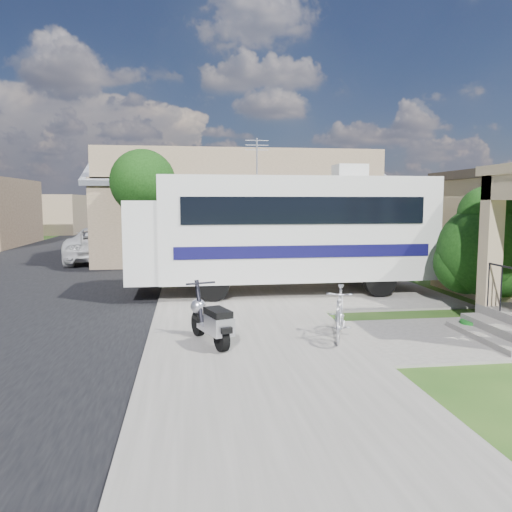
{
  "coord_description": "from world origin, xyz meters",
  "views": [
    {
      "loc": [
        -2.21,
        -9.88,
        2.68
      ],
      "look_at": [
        -0.5,
        2.5,
        1.3
      ],
      "focal_mm": 35.0,
      "sensor_mm": 36.0,
      "label": 1
    }
  ],
  "objects": [
    {
      "name": "ground",
      "position": [
        0.0,
        0.0,
        0.0
      ],
      "size": [
        120.0,
        120.0,
        0.0
      ],
      "primitive_type": "plane",
      "color": "#193F11"
    },
    {
      "name": "street_slab",
      "position": [
        -7.5,
        10.0,
        0.01
      ],
      "size": [
        9.0,
        80.0,
        0.02
      ],
      "primitive_type": "cube",
      "color": "black",
      "rests_on": "ground"
    },
    {
      "name": "sidewalk_slab",
      "position": [
        -1.0,
        10.0,
        0.03
      ],
      "size": [
        4.0,
        80.0,
        0.06
      ],
      "primitive_type": "cube",
      "color": "#68655E",
      "rests_on": "ground"
    },
    {
      "name": "driveway_slab",
      "position": [
        1.5,
        4.5,
        0.03
      ],
      "size": [
        7.0,
        6.0,
        0.05
      ],
      "primitive_type": "cube",
      "color": "#68655E",
      "rests_on": "ground"
    },
    {
      "name": "walk_slab",
      "position": [
        3.0,
        -1.0,
        0.03
      ],
      "size": [
        4.0,
        3.0,
        0.05
      ],
      "primitive_type": "cube",
      "color": "#68655E",
      "rests_on": "ground"
    },
    {
      "name": "warehouse",
      "position": [
        0.0,
        13.97,
        1.99
      ],
      "size": [
        12.5,
        8.4,
        5.04
      ],
      "color": "#746049",
      "rests_on": "ground"
    },
    {
      "name": "distant_bldg_near",
      "position": [
        -15.0,
        34.0,
        1.6
      ],
      "size": [
        8.0,
        7.0,
        3.2
      ],
      "primitive_type": "cube",
      "color": "#746049",
      "rests_on": "ground"
    },
    {
      "name": "street_tree_a",
      "position": [
        -3.7,
        9.05,
        3.25
      ],
      "size": [
        2.44,
        2.4,
        4.58
      ],
      "color": "black",
      "rests_on": "ground"
    },
    {
      "name": "street_tree_b",
      "position": [
        -3.7,
        19.05,
        3.39
      ],
      "size": [
        2.44,
        2.4,
        4.73
      ],
      "color": "black",
      "rests_on": "ground"
    },
    {
      "name": "street_tree_c",
      "position": [
        -3.7,
        28.05,
        3.1
      ],
      "size": [
        2.44,
        2.4,
        4.42
      ],
      "color": "black",
      "rests_on": "ground"
    },
    {
      "name": "motorhome",
      "position": [
        0.55,
        4.32,
        1.89
      ],
      "size": [
        8.59,
        2.87,
        4.39
      ],
      "rotation": [
        0.0,
        0.0,
        0.01
      ],
      "color": "beige",
      "rests_on": "ground"
    },
    {
      "name": "shrub",
      "position": [
        5.16,
        1.62,
        1.56
      ],
      "size": [
        2.48,
        2.37,
        3.05
      ],
      "color": "black",
      "rests_on": "ground"
    },
    {
      "name": "scooter",
      "position": [
        -1.79,
        -0.94,
        0.49
      ],
      "size": [
        0.84,
        1.62,
        1.1
      ],
      "rotation": [
        0.0,
        0.0,
        0.33
      ],
      "color": "black",
      "rests_on": "ground"
    },
    {
      "name": "bicycle",
      "position": [
        0.65,
        -0.84,
        0.5
      ],
      "size": [
        1.0,
        1.72,
        0.99
      ],
      "primitive_type": "imported",
      "rotation": [
        0.0,
        0.0,
        -0.35
      ],
      "color": "#B7B5BE",
      "rests_on": "ground"
    },
    {
      "name": "pickup_truck",
      "position": [
        -6.05,
        12.98,
        0.77
      ],
      "size": [
        2.96,
        5.72,
        1.54
      ],
      "primitive_type": "imported",
      "rotation": [
        0.0,
        0.0,
        3.22
      ],
      "color": "silver",
      "rests_on": "ground"
    },
    {
      "name": "van",
      "position": [
        -6.46,
        19.91,
        0.9
      ],
      "size": [
        2.81,
        6.32,
        1.8
      ],
      "primitive_type": "imported",
      "rotation": [
        0.0,
        0.0,
        0.05
      ],
      "color": "silver",
      "rests_on": "ground"
    },
    {
      "name": "garden_hose",
      "position": [
        3.57,
        -0.49,
        0.09
      ],
      "size": [
        0.42,
        0.42,
        0.19
      ],
      "primitive_type": "cylinder",
      "color": "#135F19",
      "rests_on": "ground"
    }
  ]
}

